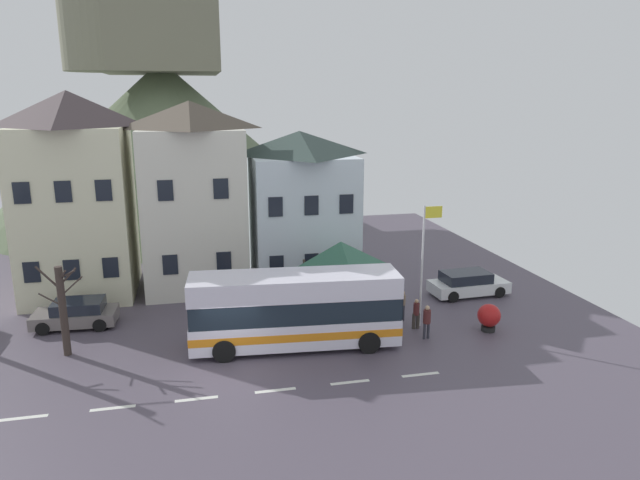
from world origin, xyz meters
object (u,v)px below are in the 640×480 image
object	(u,v)px
pedestrian_02	(416,314)
flagpole	(424,256)
parked_car_01	(468,284)
public_bench	(359,289)
bare_tree_01	(63,309)
townhouse_02	(300,206)
hilltop_castle	(164,133)
parked_car_02	(76,314)
transit_bus	(295,311)
townhouse_00	(76,195)
townhouse_01	(194,198)
bus_shelter	(341,254)
harbour_buoy	(489,316)
pedestrian_01	(402,303)
pedestrian_00	(427,319)

from	to	relation	value
pedestrian_02	flagpole	bearing A→B (deg)	37.70
parked_car_01	flagpole	xyz separation A→B (m)	(-4.34, -3.69, 2.90)
public_bench	bare_tree_01	size ratio (longest dim) A/B	0.43
townhouse_02	parked_car_01	distance (m)	11.08
parked_car_01	pedestrian_02	size ratio (longest dim) A/B	2.96
hilltop_castle	parked_car_02	xyz separation A→B (m)	(-3.64, -26.86, -7.19)
townhouse_02	transit_bus	bearing A→B (deg)	-101.99
townhouse_00	townhouse_01	xyz separation A→B (m)	(6.45, -0.60, -0.28)
townhouse_02	parked_car_02	size ratio (longest dim) A/B	2.27
parked_car_02	public_bench	distance (m)	14.91
townhouse_02	bus_shelter	distance (m)	6.54
harbour_buoy	bare_tree_01	xyz separation A→B (m)	(-19.45, 1.62, 1.39)
townhouse_01	townhouse_02	xyz separation A→B (m)	(6.40, 0.93, -0.89)
townhouse_00	flagpole	size ratio (longest dim) A/B	1.88
parked_car_01	harbour_buoy	bearing A→B (deg)	-108.66
pedestrian_01	pedestrian_00	bearing A→B (deg)	-83.33
townhouse_00	pedestrian_02	world-z (taller)	townhouse_00
parked_car_02	pedestrian_00	world-z (taller)	pedestrian_00
public_bench	transit_bus	bearing A→B (deg)	-128.92
public_bench	townhouse_02	bearing A→B (deg)	118.18
pedestrian_00	pedestrian_01	xyz separation A→B (m)	(-0.29, 2.45, -0.07)
pedestrian_00	flagpole	bearing A→B (deg)	75.63
townhouse_02	flagpole	bearing A→B (deg)	-65.15
townhouse_02	pedestrian_02	xyz separation A→B (m)	(3.92, -9.71, -3.78)
parked_car_02	pedestrian_02	xyz separation A→B (m)	(16.30, -3.96, 0.11)
parked_car_01	pedestrian_00	xyz separation A→B (m)	(-4.74, -5.27, 0.31)
bus_shelter	flagpole	world-z (taller)	flagpole
harbour_buoy	townhouse_02	bearing A→B (deg)	123.95
pedestrian_00	bare_tree_01	size ratio (longest dim) A/B	0.40
parked_car_01	hilltop_castle	bearing A→B (deg)	120.14
harbour_buoy	townhouse_00	bearing A→B (deg)	152.56
townhouse_02	bus_shelter	size ratio (longest dim) A/B	2.44
transit_bus	bare_tree_01	world-z (taller)	bare_tree_01
townhouse_00	public_bench	bearing A→B (deg)	-15.67
hilltop_castle	bare_tree_01	xyz separation A→B (m)	(-3.46, -30.25, -5.70)
townhouse_01	pedestrian_00	bearing A→B (deg)	-44.16
pedestrian_02	pedestrian_00	bearing A→B (deg)	-89.03
pedestrian_01	public_bench	xyz separation A→B (m)	(-1.17, 3.88, -0.43)
public_bench	flagpole	bearing A→B (deg)	-68.59
hilltop_castle	pedestrian_02	bearing A→B (deg)	-67.68
hilltop_castle	public_bench	xyz separation A→B (m)	(11.22, -25.74, -7.37)
bus_shelter	parked_car_02	world-z (taller)	bus_shelter
pedestrian_02	public_bench	size ratio (longest dim) A/B	0.88
pedestrian_00	flagpole	size ratio (longest dim) A/B	0.27
townhouse_00	parked_car_02	size ratio (longest dim) A/B	2.85
harbour_buoy	public_bench	bearing A→B (deg)	127.86
transit_bus	harbour_buoy	xyz separation A→B (m)	(9.47, -0.30, -0.97)
parked_car_01	parked_car_02	xyz separation A→B (m)	(-21.06, -0.06, -0.02)
townhouse_02	parked_car_01	size ratio (longest dim) A/B	2.02
flagpole	parked_car_01	bearing A→B (deg)	40.38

